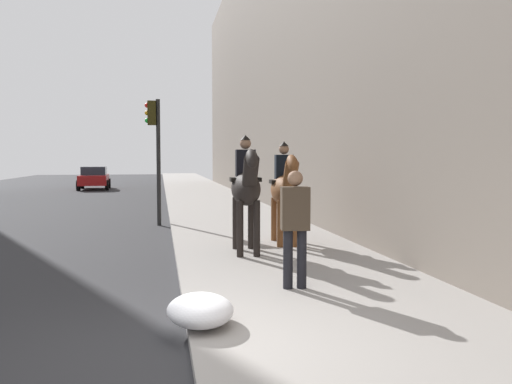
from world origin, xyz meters
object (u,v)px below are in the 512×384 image
object	(u,v)px
mounted_horse_far	(285,188)
pedestrian_greeting	(295,221)
mounted_horse_near	(246,187)
traffic_light_near_curb	(155,141)
car_mid_lane	(94,177)

from	to	relation	value
mounted_horse_far	pedestrian_greeting	bearing A→B (deg)	-7.30
mounted_horse_near	pedestrian_greeting	xyz separation A→B (m)	(-2.90, -0.24, -0.33)
mounted_horse_near	pedestrian_greeting	distance (m)	2.93
mounted_horse_far	traffic_light_near_curb	distance (m)	5.53
traffic_light_near_curb	car_mid_lane	bearing A→B (deg)	11.86
car_mid_lane	traffic_light_near_curb	bearing A→B (deg)	9.15
mounted_horse_near	traffic_light_near_curb	size ratio (longest dim) A/B	0.63
mounted_horse_far	car_mid_lane	bearing A→B (deg)	-160.03
car_mid_lane	traffic_light_near_curb	size ratio (longest dim) A/B	1.12
pedestrian_greeting	car_mid_lane	size ratio (longest dim) A/B	0.41
mounted_horse_far	pedestrian_greeting	distance (m)	3.93
mounted_horse_far	pedestrian_greeting	xyz separation A→B (m)	(-3.84, 0.77, -0.25)
car_mid_lane	traffic_light_near_curb	distance (m)	19.48
mounted_horse_far	mounted_horse_near	bearing A→B (deg)	-42.74
pedestrian_greeting	car_mid_lane	world-z (taller)	pedestrian_greeting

